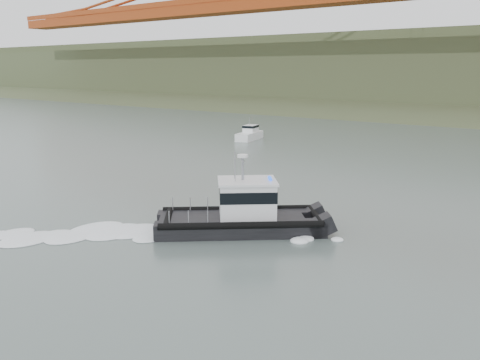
# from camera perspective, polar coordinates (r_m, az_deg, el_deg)

# --- Properties ---
(ground) EXTENTS (400.00, 400.00, 0.00)m
(ground) POSITION_cam_1_polar(r_m,az_deg,el_deg) (29.63, -13.75, -6.74)
(ground) COLOR #4E5D58
(ground) RESTS_ON ground
(patrol_boat) EXTENTS (9.44, 9.05, 4.66)m
(patrol_boat) POSITION_cam_1_polar(r_m,az_deg,el_deg) (30.84, 0.21, -3.40)
(patrol_boat) COLOR black
(patrol_boat) RESTS_ON ground
(motorboat) EXTENTS (3.20, 5.76, 3.01)m
(motorboat) POSITION_cam_1_polar(r_m,az_deg,el_deg) (71.11, 1.05, 4.93)
(motorboat) COLOR white
(motorboat) RESTS_ON ground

